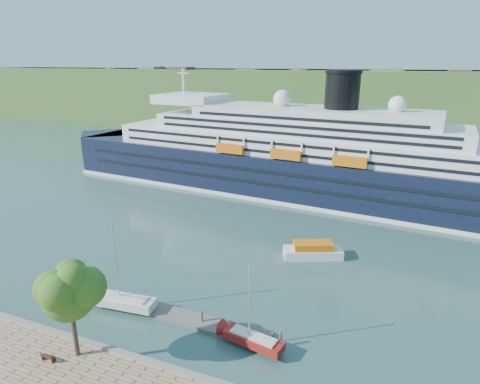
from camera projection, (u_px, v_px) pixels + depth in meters
The scene contains 10 objects.
ground at pixel (153, 370), 36.98m from camera, with size 400.00×400.00×0.00m, color #2C4E48.
far_hillside at pixel (353, 101), 161.33m from camera, with size 400.00×50.00×24.00m, color #366327.
quay_coping at pixel (151, 361), 36.45m from camera, with size 220.00×0.50×0.30m, color slate.
cruise_ship at pixel (281, 133), 83.74m from camera, with size 114.84×16.72×25.79m, color black, non-canonical shape.
park_bench at pixel (48, 356), 36.62m from camera, with size 1.41×0.58×0.90m, color #432113, non-canonical shape.
promenade_tree at pixel (71, 307), 35.89m from camera, with size 6.29×6.29×10.42m, color #315B18, non-canonical shape.
floating_pontoon at pixel (184, 318), 44.16m from camera, with size 19.98×2.44×0.44m, color #66615A, non-canonical shape.
sailboat_white_near at pixel (121, 269), 44.41m from camera, with size 8.05×2.24×10.40m, color silver, non-canonical shape.
sailboat_red at pixel (254, 309), 38.50m from camera, with size 6.87×1.91×8.87m, color maroon, non-canonical shape.
tender_launch at pixel (313, 250), 58.03m from camera, with size 8.46×2.89×2.34m, color #CE640C, non-canonical shape.
Camera 1 is at (18.62, -24.95, 27.08)m, focal length 30.00 mm.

